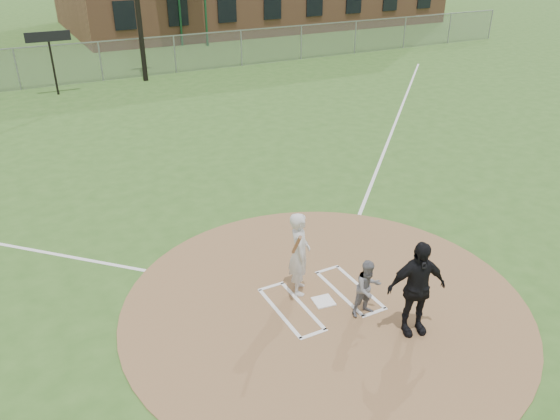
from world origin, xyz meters
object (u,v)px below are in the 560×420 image
catcher (368,288)px  umpire (416,288)px  home_plate (323,301)px  batter_at_plate (299,253)px

catcher → umpire: 1.02m
home_plate → catcher: catcher is taller
catcher → batter_at_plate: 1.59m
catcher → umpire: umpire is taller
umpire → catcher: bearing=134.6°
home_plate → umpire: (1.02, -1.56, 0.97)m
catcher → home_plate: bearing=128.3°
home_plate → catcher: size_ratio=0.33×
home_plate → umpire: size_ratio=0.21×
batter_at_plate → umpire: bearing=-59.5°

